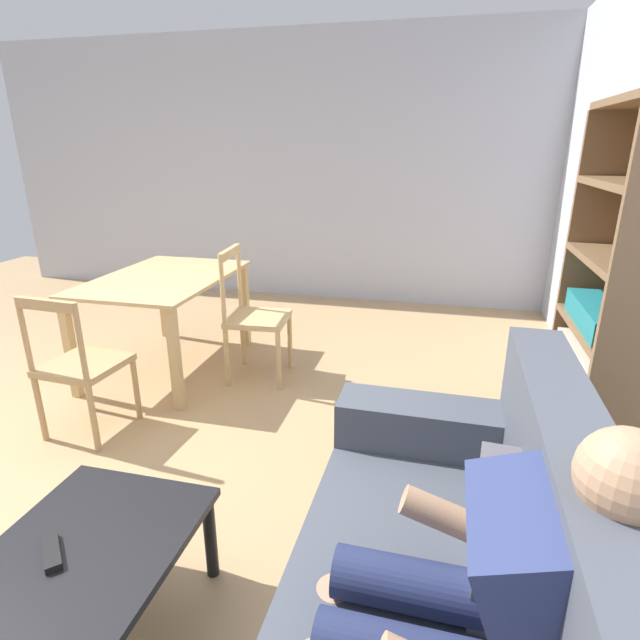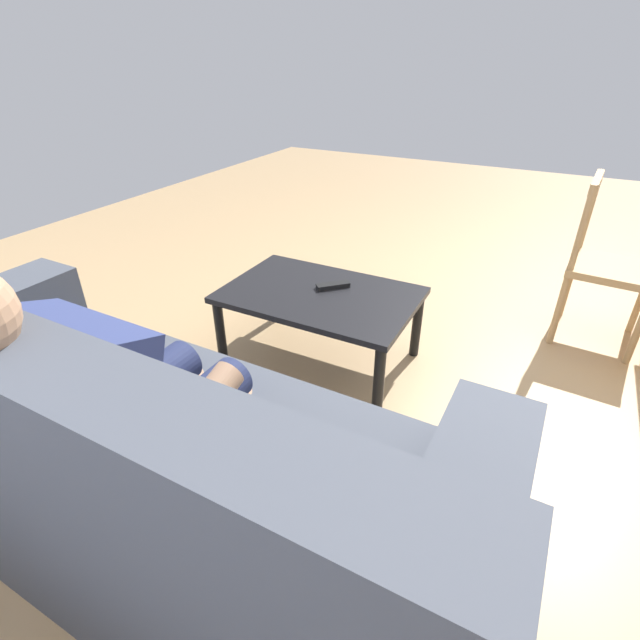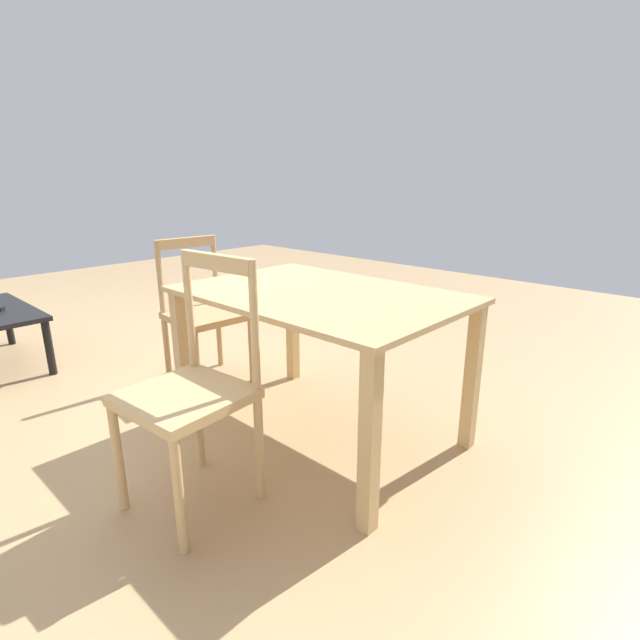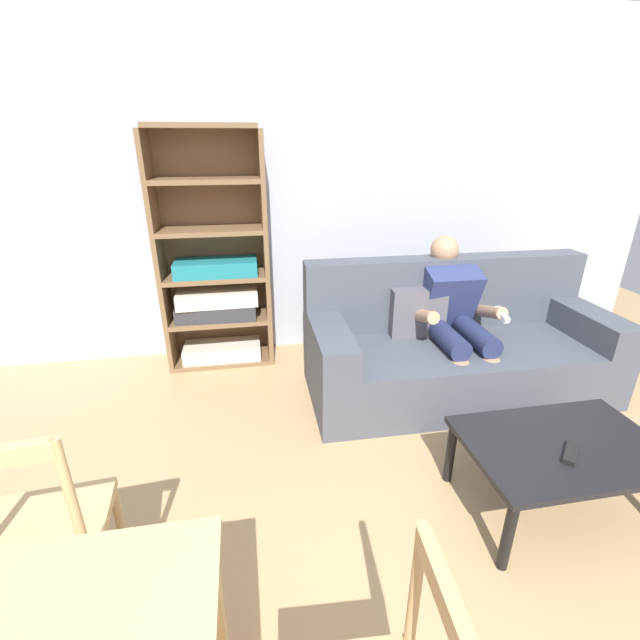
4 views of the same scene
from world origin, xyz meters
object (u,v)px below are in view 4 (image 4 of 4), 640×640
(tv_remote, at_px, (571,453))
(dining_chair_near_wall, at_px, (41,538))
(couch, at_px, (454,347))
(bookshelf, at_px, (216,275))
(coffee_table, at_px, (563,451))
(person_lounging, at_px, (454,316))

(tv_remote, distance_m, dining_chair_near_wall, 2.21)
(couch, bearing_deg, bookshelf, 155.71)
(couch, xyz_separation_m, dining_chair_near_wall, (-2.26, -1.41, 0.14))
(coffee_table, bearing_deg, bookshelf, 130.83)
(person_lounging, xyz_separation_m, dining_chair_near_wall, (-2.24, -1.44, -0.10))
(person_lounging, distance_m, dining_chair_near_wall, 2.67)
(person_lounging, relative_size, coffee_table, 1.17)
(coffee_table, bearing_deg, tv_remote, -112.64)
(couch, height_order, coffee_table, couch)
(couch, xyz_separation_m, tv_remote, (-0.06, -1.28, 0.07))
(coffee_table, height_order, tv_remote, tv_remote)
(bookshelf, height_order, dining_chair_near_wall, bookshelf)
(bookshelf, bearing_deg, tv_remote, -50.83)
(tv_remote, height_order, dining_chair_near_wall, dining_chair_near_wall)
(person_lounging, bearing_deg, dining_chair_near_wall, -147.34)
(tv_remote, bearing_deg, couch, -47.51)
(couch, height_order, dining_chair_near_wall, dining_chair_near_wall)
(bookshelf, distance_m, dining_chair_near_wall, 2.27)
(tv_remote, xyz_separation_m, bookshelf, (-1.68, 2.06, 0.35))
(dining_chair_near_wall, bearing_deg, person_lounging, 32.66)
(person_lounging, height_order, dining_chair_near_wall, person_lounging)
(person_lounging, relative_size, tv_remote, 6.56)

